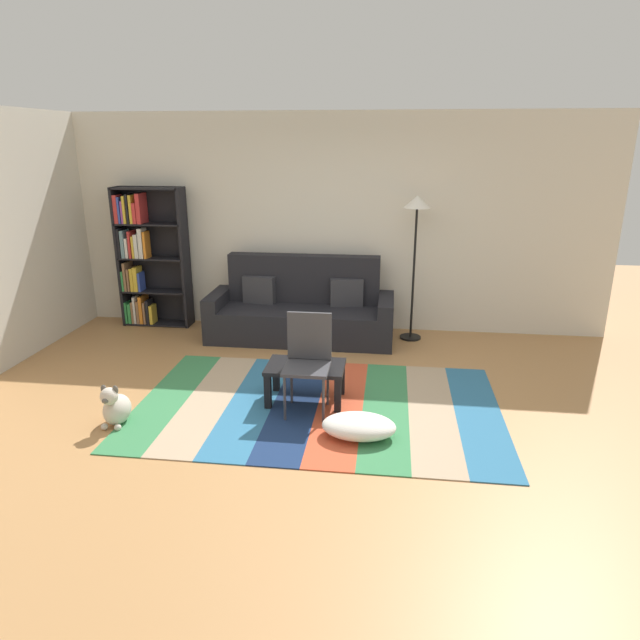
% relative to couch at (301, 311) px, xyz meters
% --- Properties ---
extents(ground_plane, '(14.00, 14.00, 0.00)m').
position_rel_couch_xyz_m(ground_plane, '(0.37, -2.02, -0.34)').
color(ground_plane, '#B27F4C').
extents(back_wall, '(6.80, 0.10, 2.70)m').
position_rel_couch_xyz_m(back_wall, '(0.37, 0.53, 1.01)').
color(back_wall, silver).
rests_on(back_wall, ground_plane).
extents(rug, '(3.34, 2.13, 0.01)m').
position_rel_couch_xyz_m(rug, '(0.45, -1.88, -0.33)').
color(rug, '#387F4C').
rests_on(rug, ground_plane).
extents(couch, '(2.26, 0.80, 1.00)m').
position_rel_couch_xyz_m(couch, '(0.00, 0.00, 0.00)').
color(couch, black).
rests_on(couch, ground_plane).
extents(bookshelf, '(0.90, 0.28, 1.80)m').
position_rel_couch_xyz_m(bookshelf, '(-2.10, 0.28, 0.56)').
color(bookshelf, black).
rests_on(bookshelf, ground_plane).
extents(coffee_table, '(0.72, 0.46, 0.36)m').
position_rel_couch_xyz_m(coffee_table, '(0.33, -1.79, -0.03)').
color(coffee_table, black).
rests_on(coffee_table, rug).
extents(pouf, '(0.62, 0.40, 0.18)m').
position_rel_couch_xyz_m(pouf, '(0.86, -2.40, -0.23)').
color(pouf, white).
rests_on(pouf, rug).
extents(dog, '(0.22, 0.35, 0.40)m').
position_rel_couch_xyz_m(dog, '(-1.24, -2.44, -0.18)').
color(dog, beige).
rests_on(dog, ground_plane).
extents(standing_lamp, '(0.32, 0.32, 1.75)m').
position_rel_couch_xyz_m(standing_lamp, '(1.35, 0.13, 1.12)').
color(standing_lamp, black).
rests_on(standing_lamp, ground_plane).
extents(tv_remote, '(0.06, 0.15, 0.02)m').
position_rel_couch_xyz_m(tv_remote, '(0.44, -1.77, 0.04)').
color(tv_remote, black).
rests_on(tv_remote, coffee_table).
extents(folding_chair, '(0.40, 0.40, 0.90)m').
position_rel_couch_xyz_m(folding_chair, '(0.37, -1.94, 0.20)').
color(folding_chair, '#38383D').
rests_on(folding_chair, ground_plane).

